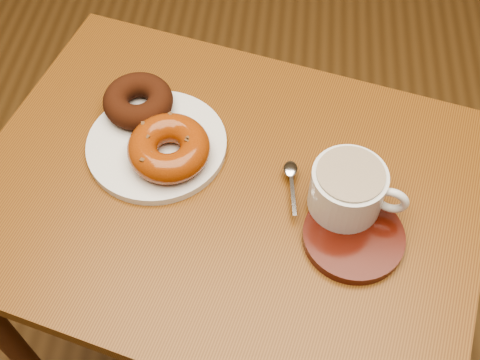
# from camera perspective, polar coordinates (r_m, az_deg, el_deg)

# --- Properties ---
(cafe_table) EXTENTS (0.84, 0.71, 0.69)m
(cafe_table) POSITION_cam_1_polar(r_m,az_deg,el_deg) (0.96, -1.19, -4.33)
(cafe_table) COLOR brown
(cafe_table) RESTS_ON ground
(donut_plate) EXTENTS (0.27, 0.27, 0.01)m
(donut_plate) POSITION_cam_1_polar(r_m,az_deg,el_deg) (0.92, -7.89, 3.34)
(donut_plate) COLOR silver
(donut_plate) RESTS_ON cafe_table
(donut_cinnamon) EXTENTS (0.13, 0.13, 0.04)m
(donut_cinnamon) POSITION_cam_1_polar(r_m,az_deg,el_deg) (0.94, -9.64, 7.41)
(donut_cinnamon) COLOR #37170B
(donut_cinnamon) RESTS_ON donut_plate
(donut_caramel) EXTENTS (0.12, 0.12, 0.04)m
(donut_caramel) POSITION_cam_1_polar(r_m,az_deg,el_deg) (0.87, -6.76, 3.03)
(donut_caramel) COLOR #8A3A0F
(donut_caramel) RESTS_ON donut_plate
(saucer) EXTENTS (0.16, 0.16, 0.01)m
(saucer) POSITION_cam_1_polar(r_m,az_deg,el_deg) (0.83, 10.69, -5.30)
(saucer) COLOR #3A0E07
(saucer) RESTS_ON cafe_table
(coffee_cup) EXTENTS (0.13, 0.10, 0.07)m
(coffee_cup) POSITION_cam_1_polar(r_m,az_deg,el_deg) (0.82, 10.26, -0.84)
(coffee_cup) COLOR silver
(coffee_cup) RESTS_ON saucer
(teaspoon) EXTENTS (0.02, 0.09, 0.01)m
(teaspoon) POSITION_cam_1_polar(r_m,az_deg,el_deg) (0.87, 4.85, 0.59)
(teaspoon) COLOR silver
(teaspoon) RESTS_ON saucer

